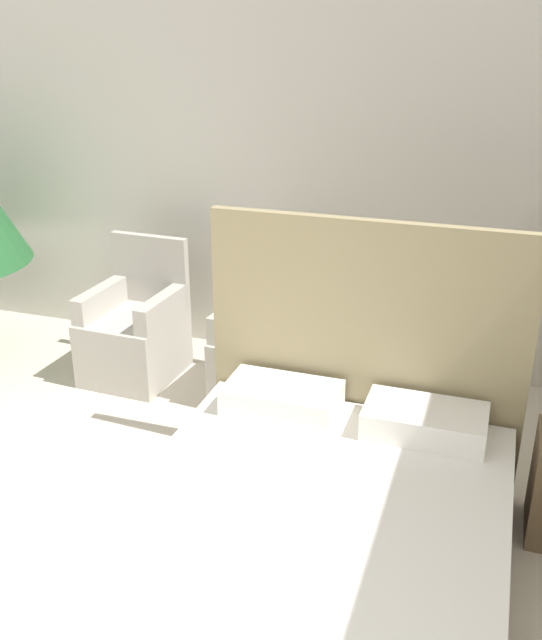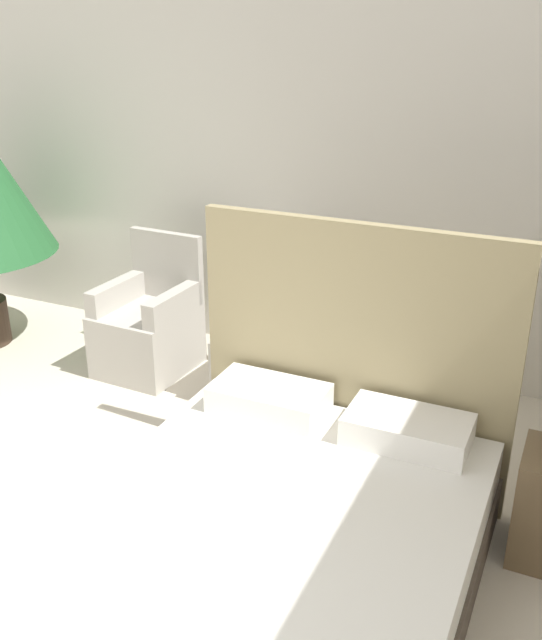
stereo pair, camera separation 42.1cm
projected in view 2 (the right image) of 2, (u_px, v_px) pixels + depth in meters
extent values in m
cube|color=silver|center=(280.00, 158.00, 4.98)|extent=(10.00, 0.06, 2.90)
cube|color=#4C4238|center=(259.00, 596.00, 2.98)|extent=(1.63, 2.19, 0.24)
cube|color=white|center=(259.00, 552.00, 2.89)|extent=(1.60, 2.15, 0.22)
cube|color=tan|center=(353.00, 359.00, 3.68)|extent=(1.66, 0.06, 1.45)
cube|color=white|center=(269.00, 398.00, 3.70)|extent=(0.59, 0.34, 0.14)
cube|color=white|center=(408.00, 429.00, 3.42)|extent=(0.59, 0.34, 0.14)
cube|color=#B7B2A8|center=(147.00, 340.00, 5.10)|extent=(0.61, 0.67, 0.46)
cube|color=#B7B2A8|center=(167.00, 265.00, 5.15)|extent=(0.58, 0.08, 0.50)
cube|color=#B7B2A8|center=(117.00, 293.00, 5.07)|extent=(0.12, 0.58, 0.18)
cube|color=#B7B2A8|center=(173.00, 305.00, 4.87)|extent=(0.12, 0.58, 0.18)
cube|color=#B7B2A8|center=(273.00, 366.00, 4.71)|extent=(0.63, 0.69, 0.46)
cube|color=#B7B2A8|center=(294.00, 285.00, 4.76)|extent=(0.58, 0.11, 0.50)
cube|color=#B7B2A8|center=(241.00, 315.00, 4.70)|extent=(0.15, 0.59, 0.18)
cube|color=#B7B2A8|center=(306.00, 330.00, 4.48)|extent=(0.15, 0.59, 0.18)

